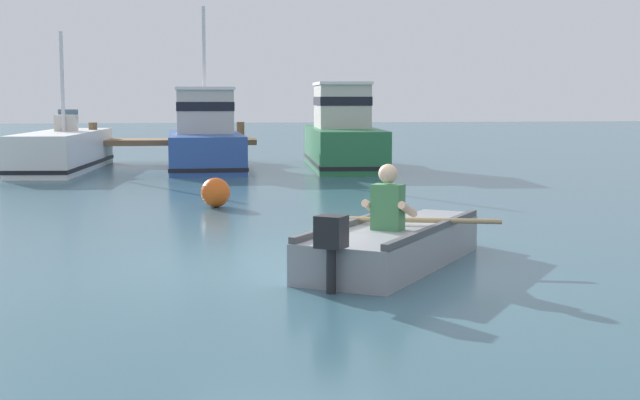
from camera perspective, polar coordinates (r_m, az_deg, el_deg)
ground_plane at (r=10.61m, az=-1.80°, el=-4.03°), size 120.00×120.00×0.00m
wooden_dock at (r=27.43m, az=-18.32°, el=3.44°), size 13.50×1.64×1.23m
rowboat_with_person at (r=10.52m, az=4.72°, el=-2.75°), size 2.64×3.37×1.19m
moored_boat_white at (r=25.05m, az=-15.88°, el=2.95°), size 2.11×6.12×3.67m
moored_boat_blue at (r=24.77m, az=-7.25°, el=3.86°), size 2.05×5.13×4.36m
moored_boat_green at (r=25.17m, az=1.46°, el=4.07°), size 2.11×5.88×2.36m
mooring_buoy at (r=16.11m, az=-6.60°, el=0.48°), size 0.52×0.52×0.52m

